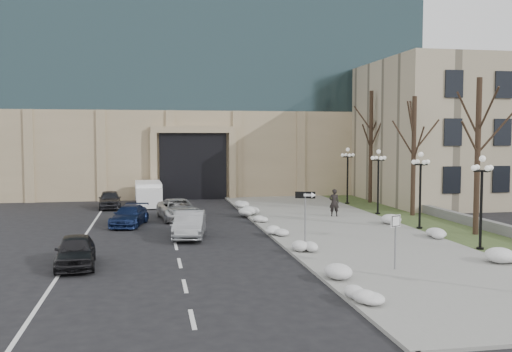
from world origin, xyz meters
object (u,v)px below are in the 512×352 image
Objects in this scene: one_way_sign at (309,201)px; car_e at (110,199)px; pedestrian at (334,203)px; lamppost_a at (482,190)px; car_a at (76,251)px; car_b at (190,224)px; lamppost_b at (420,180)px; lamppost_c at (378,173)px; car_c at (129,216)px; car_d at (178,209)px; keep_sign at (395,230)px; lamppost_d at (348,168)px; box_truck at (148,194)px.

car_e is at bearing 139.69° from one_way_sign.
lamppost_a reaches higher than pedestrian.
car_a is 0.86× the size of lamppost_a.
car_b is 0.96× the size of lamppost_b.
car_e is 24.04m from lamppost_b.
one_way_sign is (11.14, -18.23, 1.66)m from car_e.
one_way_sign is 0.61× the size of lamppost_b.
one_way_sign is 0.61× the size of lamppost_c.
car_b is 15.56m from lamppost_c.
car_d is (3.18, 2.09, 0.07)m from car_c.
car_d is 2.67× the size of pedestrian.
keep_sign is 6.94m from lamppost_a.
lamppost_a is at bearing -90.00° from lamppost_c.
lamppost_d is (3.49, 7.11, 2.00)m from pedestrian.
car_c is 10.75m from box_truck.
lamppost_d is (8.13, 17.06, 0.70)m from one_way_sign.
car_c is at bearing 133.47° from car_b.
car_e is 20.88m from lamppost_c.
car_c is at bearing -98.06° from box_truck.
car_c is 13.97m from pedestrian.
car_c is 1.05× the size of car_e.
lamppost_c is (13.92, 6.56, 2.32)m from car_b.
lamppost_a is (19.27, -20.67, 2.36)m from car_e.
car_d is 16.04m from lamppost_b.
car_c is 2.30× the size of pedestrian.
box_truck reaches higher than car_d.
car_d is at bearing 45.59° from car_c.
lamppost_d reaches higher than one_way_sign.
lamppost_a reaches higher than car_d.
car_d is at bearing 4.28° from pedestrian.
car_d is at bearing 136.53° from lamppost_a.
box_truck is 18.76m from lamppost_c.
car_c is at bearing 164.26° from lamppost_b.
lamppost_d reaches higher than car_c.
lamppost_c reaches higher than pedestrian.
box_truck is at bearing 126.37° from lamppost_a.
car_d is 14.44m from lamppost_c.
keep_sign is at bearing -51.15° from one_way_sign.
car_e is at bearing 176.52° from lamppost_d.
car_b reaches higher than car_a.
lamppost_d reaches higher than keep_sign.
lamppost_a reaches higher than car_e.
lamppost_c is (5.97, 16.29, 1.29)m from keep_sign.
car_c is at bearing 76.15° from car_a.
box_truck is 27.40m from keep_sign.
car_e is 0.88× the size of lamppost_b.
car_b is at bearing 163.63° from one_way_sign.
pedestrian is 15.89m from keep_sign.
lamppost_b is at bearing 39.90° from keep_sign.
car_a is at bearing -99.77° from box_truck.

